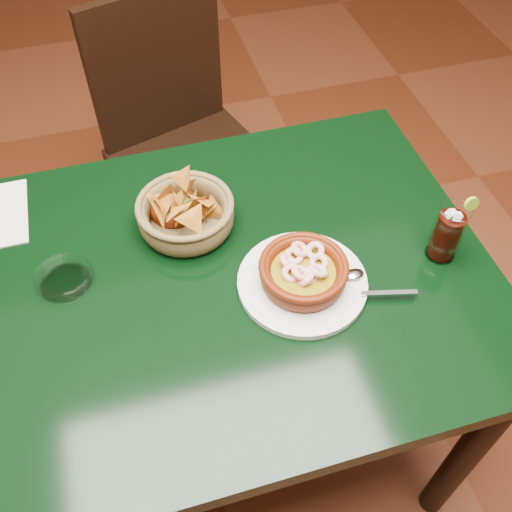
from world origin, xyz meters
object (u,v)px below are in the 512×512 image
object	(u,v)px
dining_chair	(184,143)
chip_basket	(186,214)
cola_drink	(448,232)
shrimp_plate	(303,275)
dining_table	(187,313)

from	to	relation	value
dining_chair	chip_basket	xyz separation A→B (m)	(-0.08, -0.56, 0.28)
chip_basket	cola_drink	xyz separation A→B (m)	(0.47, -0.21, 0.03)
cola_drink	chip_basket	bearing A→B (deg)	155.43
shrimp_plate	dining_chair	bearing A→B (deg)	97.15
cola_drink	dining_table	bearing A→B (deg)	172.38
shrimp_plate	cola_drink	bearing A→B (deg)	-0.67
chip_basket	cola_drink	distance (m)	0.51
dining_chair	shrimp_plate	size ratio (longest dim) A/B	2.91
dining_table	shrimp_plate	size ratio (longest dim) A/B	3.77
dining_chair	chip_basket	size ratio (longest dim) A/B	4.02
dining_chair	cola_drink	bearing A→B (deg)	-63.65
dining_table	cola_drink	xyz separation A→B (m)	(0.51, -0.07, 0.16)
chip_basket	cola_drink	bearing A→B (deg)	-24.57
dining_chair	chip_basket	world-z (taller)	dining_chair
dining_table	chip_basket	bearing A→B (deg)	74.71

